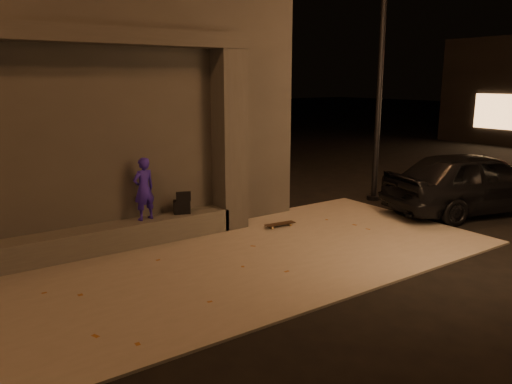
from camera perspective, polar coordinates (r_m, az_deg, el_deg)
ground at (r=6.79m, az=1.87°, el=-14.07°), size 120.00×120.00×0.00m
sidewalk at (r=8.33m, az=-6.50°, el=-8.77°), size 11.00×4.40×0.04m
building at (r=11.65m, az=-22.14°, el=9.59°), size 9.00×5.10×5.22m
ledge at (r=9.28m, az=-20.02°, el=-5.58°), size 6.00×0.55×0.45m
column at (r=10.19m, az=-3.07°, el=5.85°), size 0.55×0.55×3.60m
canopy at (r=9.22m, az=-15.59°, el=16.77°), size 5.00×0.70×0.28m
skateboarder at (r=9.47m, az=-12.69°, el=0.35°), size 0.47×0.35×1.18m
backpack at (r=9.88m, az=-8.48°, el=-1.56°), size 0.37×0.31×0.45m
skateboard at (r=10.48m, az=2.76°, el=-3.67°), size 0.69×0.24×0.07m
street_lamp_2 at (r=13.07m, az=14.26°, el=17.54°), size 0.36×0.36×7.49m
car_a at (r=12.64m, az=23.67°, el=1.06°), size 4.62×2.82×1.47m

